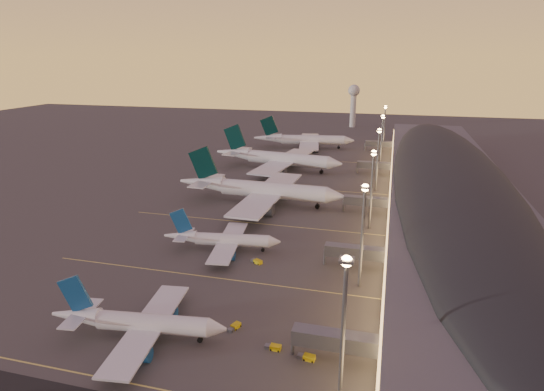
{
  "coord_description": "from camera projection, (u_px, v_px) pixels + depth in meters",
  "views": [
    {
      "loc": [
        41.04,
        -101.42,
        53.84
      ],
      "look_at": [
        2.0,
        45.0,
        7.0
      ],
      "focal_mm": 30.0,
      "sensor_mm": 36.0,
      "label": 1
    }
  ],
  "objects": [
    {
      "name": "baggage_tug_b",
      "position": [
        274.0,
        347.0,
        86.84
      ],
      "size": [
        3.23,
        1.55,
        0.94
      ],
      "rotation": [
        0.0,
        0.0,
        -0.06
      ],
      "color": "gold",
      "rests_on": "ground"
    },
    {
      "name": "airliner_wide_near",
      "position": [
        259.0,
        190.0,
        171.38
      ],
      "size": [
        65.06,
        59.18,
        20.84
      ],
      "rotation": [
        0.0,
        0.0,
        -0.03
      ],
      "color": "silver",
      "rests_on": "ground"
    },
    {
      "name": "light_masts",
      "position": [
        376.0,
        159.0,
        165.59
      ],
      "size": [
        2.2,
        217.2,
        25.9
      ],
      "color": "slate",
      "rests_on": "ground"
    },
    {
      "name": "airliner_wide_mid",
      "position": [
        277.0,
        158.0,
        222.87
      ],
      "size": [
        66.03,
        60.69,
        21.14
      ],
      "rotation": [
        0.0,
        0.0,
        -0.14
      ],
      "color": "silver",
      "rests_on": "ground"
    },
    {
      "name": "airliner_wide_far",
      "position": [
        304.0,
        140.0,
        274.15
      ],
      "size": [
        60.51,
        55.77,
        19.4
      ],
      "rotation": [
        0.0,
        0.0,
        0.16
      ],
      "color": "silver",
      "rests_on": "ground"
    },
    {
      "name": "baggage_tug_a",
      "position": [
        307.0,
        357.0,
        83.93
      ],
      "size": [
        3.41,
        1.71,
        0.98
      ],
      "rotation": [
        0.0,
        0.0,
        -0.12
      ],
      "color": "gold",
      "rests_on": "ground"
    },
    {
      "name": "airliner_narrow_south",
      "position": [
        138.0,
        323.0,
        89.7
      ],
      "size": [
        36.13,
        32.51,
        12.9
      ],
      "rotation": [
        0.0,
        0.0,
        0.13
      ],
      "color": "silver",
      "rests_on": "ground"
    },
    {
      "name": "radar_tower",
      "position": [
        354.0,
        99.0,
        350.72
      ],
      "size": [
        9.0,
        9.0,
        32.5
      ],
      "color": "silver",
      "rests_on": "ground"
    },
    {
      "name": "terminal_building",
      "position": [
        446.0,
        182.0,
        168.71
      ],
      "size": [
        56.35,
        255.0,
        17.46
      ],
      "color": "#535359",
      "rests_on": "ground"
    },
    {
      "name": "baggage_tug_d",
      "position": [
        235.0,
        327.0,
        93.37
      ],
      "size": [
        2.27,
        3.38,
        0.94
      ],
      "rotation": [
        0.0,
        0.0,
        1.22
      ],
      "color": "gold",
      "rests_on": "ground"
    },
    {
      "name": "airliner_narrow_north",
      "position": [
        222.0,
        240.0,
        130.59
      ],
      "size": [
        34.18,
        30.81,
        12.21
      ],
      "rotation": [
        0.0,
        0.0,
        0.15
      ],
      "color": "silver",
      "rests_on": "ground"
    },
    {
      "name": "baggage_tug_c",
      "position": [
        257.0,
        261.0,
        122.95
      ],
      "size": [
        3.59,
        2.81,
        1.01
      ],
      "rotation": [
        0.0,
        0.0,
        -0.51
      ],
      "color": "gold",
      "rests_on": "ground"
    },
    {
      "name": "lane_markings",
      "position": [
        263.0,
        219.0,
        156.55
      ],
      "size": [
        90.0,
        180.36,
        0.0
      ],
      "color": "#D8C659",
      "rests_on": "ground"
    },
    {
      "name": "ground",
      "position": [
        221.0,
        269.0,
        119.63
      ],
      "size": [
        700.0,
        700.0,
        0.0
      ],
      "primitive_type": "plane",
      "color": "#403D3B"
    }
  ]
}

